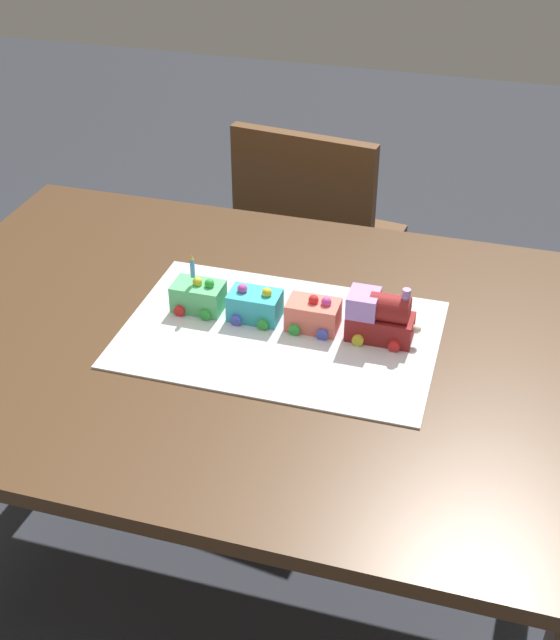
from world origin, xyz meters
name	(u,v)px	position (x,y,z in m)	size (l,w,h in m)	color
ground_plane	(250,583)	(0.00, 0.00, 0.00)	(8.00, 8.00, 0.00)	#2D3038
dining_table	(244,377)	(0.00, 0.00, 0.63)	(1.40, 1.00, 0.74)	#4C331E
chair	(316,248)	(0.06, -0.83, 0.47)	(0.45, 0.45, 0.86)	brown
cake_board	(280,334)	(-0.07, -0.01, 0.74)	(0.60, 0.40, 0.00)	silver
cake_locomotive	(380,317)	(-0.26, -0.05, 0.79)	(0.14, 0.08, 0.12)	maroon
cake_car_flatbed_coral	(313,314)	(-0.13, -0.05, 0.77)	(0.10, 0.08, 0.07)	#F27260
cake_car_tanker_turquoise	(255,305)	(-0.01, -0.05, 0.77)	(0.10, 0.08, 0.07)	#38B7C6
cake_car_gondola_mint_green	(199,296)	(0.11, -0.05, 0.77)	(0.10, 0.08, 0.07)	#59CC7A
birthday_candle	(192,266)	(0.12, -0.05, 0.84)	(0.01, 0.01, 0.05)	#4CA5E5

